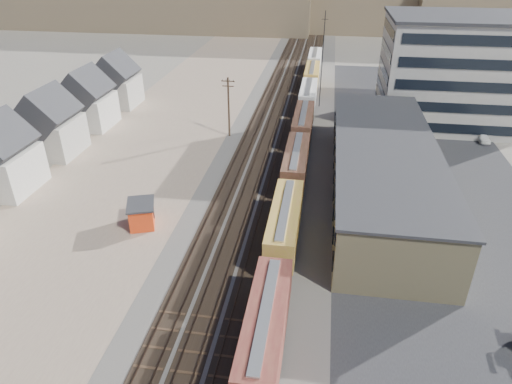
# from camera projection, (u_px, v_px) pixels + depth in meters

# --- Properties ---
(ground) EXTENTS (300.00, 300.00, 0.00)m
(ground) POSITION_uv_depth(u_px,v_px,m) (227.00, 320.00, 39.96)
(ground) COLOR #6B6356
(ground) RESTS_ON ground
(ballast_bed) EXTENTS (18.00, 200.00, 0.06)m
(ballast_bed) POSITION_uv_depth(u_px,v_px,m) (284.00, 122.00, 83.14)
(ballast_bed) COLOR #4C4742
(ballast_bed) RESTS_ON ground
(dirt_yard) EXTENTS (24.00, 180.00, 0.03)m
(dirt_yard) POSITION_uv_depth(u_px,v_px,m) (161.00, 136.00, 77.20)
(dirt_yard) COLOR #886F5D
(dirt_yard) RESTS_ON ground
(asphalt_lot) EXTENTS (26.00, 120.00, 0.04)m
(asphalt_lot) POSITION_uv_depth(u_px,v_px,m) (422.00, 166.00, 67.24)
(asphalt_lot) COLOR #232326
(asphalt_lot) RESTS_ON ground
(rail_tracks) EXTENTS (11.40, 200.00, 0.24)m
(rail_tracks) POSITION_uv_depth(u_px,v_px,m) (281.00, 122.00, 83.18)
(rail_tracks) COLOR black
(rail_tracks) RESTS_ON ground
(freight_train) EXTENTS (3.00, 119.74, 4.46)m
(freight_train) POSITION_uv_depth(u_px,v_px,m) (300.00, 141.00, 68.24)
(freight_train) COLOR black
(freight_train) RESTS_ON ground
(warehouse) EXTENTS (12.40, 40.40, 7.25)m
(warehouse) POSITION_uv_depth(u_px,v_px,m) (383.00, 170.00, 57.78)
(warehouse) COLOR tan
(warehouse) RESTS_ON ground
(office_tower) EXTENTS (22.60, 18.60, 18.45)m
(office_tower) POSITION_uv_depth(u_px,v_px,m) (449.00, 71.00, 79.19)
(office_tower) COLOR #9E998E
(office_tower) RESTS_ON ground
(utility_pole_north) EXTENTS (2.20, 0.32, 10.00)m
(utility_pole_north) POSITION_uv_depth(u_px,v_px,m) (229.00, 106.00, 74.82)
(utility_pole_north) COLOR #382619
(utility_pole_north) RESTS_ON ground
(radio_mast) EXTENTS (1.20, 0.16, 18.00)m
(radio_mast) POSITION_uv_depth(u_px,v_px,m) (322.00, 60.00, 86.56)
(radio_mast) COLOR black
(radio_mast) RESTS_ON ground
(townhouse_row) EXTENTS (8.15, 68.16, 10.47)m
(townhouse_row) POSITION_uv_depth(u_px,v_px,m) (26.00, 142.00, 64.02)
(townhouse_row) COLOR #B7B2A8
(townhouse_row) RESTS_ON ground
(maintenance_shed) EXTENTS (4.17, 4.72, 2.89)m
(maintenance_shed) POSITION_uv_depth(u_px,v_px,m) (142.00, 214.00, 52.65)
(maintenance_shed) COLOR red
(maintenance_shed) RESTS_ON ground
(parked_car_blue) EXTENTS (6.20, 6.46, 1.70)m
(parked_car_blue) POSITION_uv_depth(u_px,v_px,m) (420.00, 109.00, 87.10)
(parked_car_blue) COLOR navy
(parked_car_blue) RESTS_ON ground
(parked_car_far) EXTENTS (2.02, 4.27, 1.41)m
(parked_car_far) POSITION_uv_depth(u_px,v_px,m) (482.00, 137.00, 75.09)
(parked_car_far) COLOR white
(parked_car_far) RESTS_ON ground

